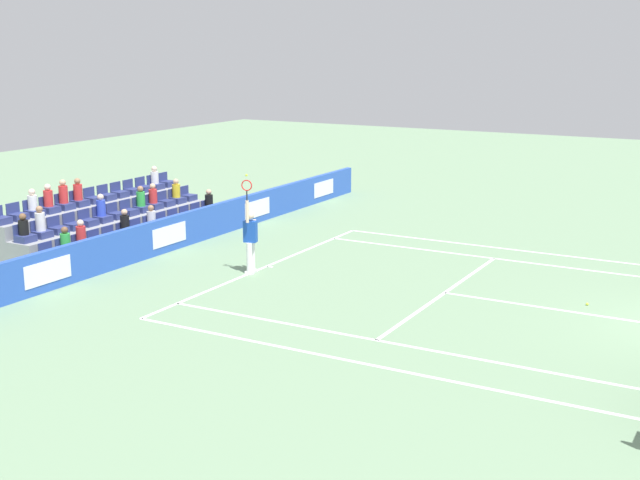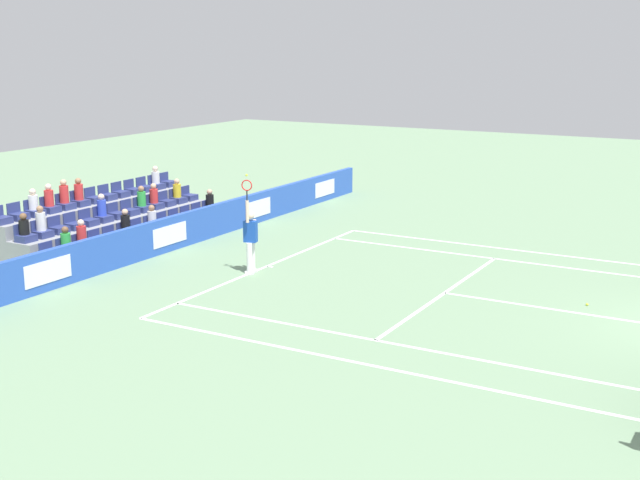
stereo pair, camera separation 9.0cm
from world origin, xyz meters
name	(u,v)px [view 2 (the right image)]	position (x,y,z in m)	size (l,w,h in m)	color
line_baseline	(267,266)	(0.00, -11.89, 0.00)	(10.97, 0.10, 0.01)	white
line_service	(445,293)	(0.00, -6.40, 0.00)	(8.23, 0.10, 0.01)	white
line_centre_service	(569,312)	(0.00, -3.20, 0.00)	(0.10, 6.40, 0.01)	white
line_singles_sideline_left	(395,344)	(4.12, -5.95, 0.00)	(0.10, 11.89, 0.01)	white
line_singles_sideline_right	(509,260)	(-4.12, -5.95, 0.00)	(0.10, 11.89, 0.01)	white
line_doubles_sideline_left	(366,364)	(5.49, -5.95, 0.00)	(0.10, 11.89, 0.01)	white
line_doubles_sideline_right	(522,251)	(-5.49, -5.95, 0.00)	(0.10, 11.89, 0.01)	white
line_centre_mark	(270,267)	(0.00, -11.79, 0.00)	(0.10, 0.20, 0.01)	white
sponsor_barrier	(167,234)	(0.00, -15.57, 0.54)	(24.68, 0.22, 1.08)	blue
tennis_player	(251,239)	(0.84, -11.88, 0.99)	(0.54, 0.41, 2.85)	white
stadium_stand	(111,226)	(0.01, -17.88, 0.56)	(8.06, 2.85, 2.21)	gray
loose_tennis_ball	(587,304)	(-0.71, -2.93, 0.03)	(0.07, 0.07, 0.07)	#D1E533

